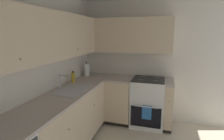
# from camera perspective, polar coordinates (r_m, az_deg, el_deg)

# --- Properties ---
(wall_back) EXTENTS (3.98, 0.05, 2.44)m
(wall_back) POSITION_cam_1_polar(r_m,az_deg,el_deg) (2.55, -26.53, -2.72)
(wall_back) COLOR silver
(wall_back) RESTS_ON ground_plane
(wall_right) EXTENTS (0.05, 3.25, 2.44)m
(wall_right) POSITION_cam_1_polar(r_m,az_deg,el_deg) (3.80, 14.64, 2.43)
(wall_right) COLOR silver
(wall_right) RESTS_ON ground_plane
(lower_cabinets_back) EXTENTS (1.85, 0.62, 0.88)m
(lower_cabinets_back) POSITION_cam_1_polar(r_m,az_deg,el_deg) (2.94, -14.55, -16.19)
(lower_cabinets_back) COLOR beige
(lower_cabinets_back) RESTS_ON ground_plane
(countertop_back) EXTENTS (3.05, 0.60, 0.03)m
(countertop_back) POSITION_cam_1_polar(r_m,az_deg,el_deg) (2.75, -15.00, -7.77)
(countertop_back) COLOR #B7A89E
(countertop_back) RESTS_ON lower_cabinets_back
(lower_cabinets_right) EXTENTS (0.62, 1.26, 0.88)m
(lower_cabinets_right) POSITION_cam_1_polar(r_m,az_deg,el_deg) (3.74, 5.91, -9.70)
(lower_cabinets_right) COLOR beige
(lower_cabinets_right) RESTS_ON ground_plane
(countertop_right) EXTENTS (0.60, 1.26, 0.03)m
(countertop_right) POSITION_cam_1_polar(r_m,az_deg,el_deg) (3.60, 6.05, -2.92)
(countertop_right) COLOR #B7A89E
(countertop_right) RESTS_ON lower_cabinets_right
(oven_range) EXTENTS (0.68, 0.62, 1.07)m
(oven_range) POSITION_cam_1_polar(r_m,az_deg,el_deg) (3.70, 11.12, -9.71)
(oven_range) COLOR white
(oven_range) RESTS_ON ground_plane
(upper_cabinets_back) EXTENTS (2.73, 0.34, 0.66)m
(upper_cabinets_back) POSITION_cam_1_polar(r_m,az_deg,el_deg) (2.56, -20.61, 9.83)
(upper_cabinets_back) COLOR beige
(upper_cabinets_right) EXTENTS (0.32, 1.80, 0.66)m
(upper_cabinets_right) POSITION_cam_1_polar(r_m,az_deg,el_deg) (3.66, 4.19, 10.77)
(upper_cabinets_right) COLOR beige
(sink) EXTENTS (0.64, 0.40, 0.10)m
(sink) POSITION_cam_1_polar(r_m,az_deg,el_deg) (2.94, -12.05, -6.86)
(sink) COLOR #B7B7BC
(sink) RESTS_ON countertop_back
(faucet) EXTENTS (0.07, 0.16, 0.24)m
(faucet) POSITION_cam_1_polar(r_m,az_deg,el_deg) (3.00, -15.66, -3.10)
(faucet) COLOR silver
(faucet) RESTS_ON countertop_back
(soap_bottle) EXTENTS (0.07, 0.07, 0.21)m
(soap_bottle) POSITION_cam_1_polar(r_m,az_deg,el_deg) (3.34, -12.02, -2.26)
(soap_bottle) COLOR gold
(soap_bottle) RESTS_ON countertop_back
(paper_towel_roll) EXTENTS (0.11, 0.11, 0.31)m
(paper_towel_roll) POSITION_cam_1_polar(r_m,az_deg,el_deg) (3.80, -7.88, 0.03)
(paper_towel_roll) COLOR white
(paper_towel_roll) RESTS_ON countertop_back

